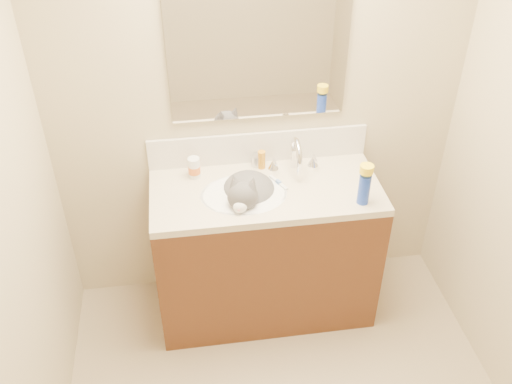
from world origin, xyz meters
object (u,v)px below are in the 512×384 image
object	(u,v)px
basin	(244,205)
pill_bottle	(194,168)
faucet	(295,158)
spray_can	(364,189)
silver_jar	(257,161)
amber_bottle	(262,160)
vanity_cabinet	(265,253)
cat	(248,195)

from	to	relation	value
basin	pill_bottle	distance (m)	0.33
faucet	pill_bottle	bearing A→B (deg)	177.32
faucet	spray_can	bearing A→B (deg)	-49.33
silver_jar	spray_can	size ratio (longest dim) A/B	0.41
basin	faucet	size ratio (longest dim) A/B	1.61
basin	amber_bottle	distance (m)	0.29
basin	silver_jar	world-z (taller)	silver_jar
basin	spray_can	world-z (taller)	spray_can
basin	spray_can	xyz separation A→B (m)	(0.58, -0.16, 0.15)
amber_bottle	vanity_cabinet	bearing A→B (deg)	-92.02
vanity_cabinet	silver_jar	world-z (taller)	silver_jar
silver_jar	amber_bottle	bearing A→B (deg)	-43.62
vanity_cabinet	spray_can	distance (m)	0.73
amber_bottle	spray_can	xyz separation A→B (m)	(0.45, -0.38, 0.03)
vanity_cabinet	spray_can	size ratio (longest dim) A/B	7.41
faucet	amber_bottle	size ratio (longest dim) A/B	2.72
pill_bottle	amber_bottle	distance (m)	0.37
vanity_cabinet	pill_bottle	bearing A→B (deg)	155.67
basin	cat	distance (m)	0.05
basin	silver_jar	size ratio (longest dim) A/B	6.72
pill_bottle	silver_jar	size ratio (longest dim) A/B	1.73
pill_bottle	spray_can	xyz separation A→B (m)	(0.82, -0.35, 0.02)
pill_bottle	vanity_cabinet	bearing A→B (deg)	-24.33
faucet	pill_bottle	world-z (taller)	faucet
spray_can	silver_jar	bearing A→B (deg)	139.50
amber_bottle	pill_bottle	bearing A→B (deg)	-174.71
basin	vanity_cabinet	bearing A→B (deg)	14.04
faucet	cat	xyz separation A→B (m)	(-0.27, -0.14, -0.11)
silver_jar	amber_bottle	size ratio (longest dim) A/B	0.65
basin	faucet	distance (m)	0.38
pill_bottle	basin	bearing A→B (deg)	-38.81
vanity_cabinet	faucet	size ratio (longest dim) A/B	4.29
faucet	cat	world-z (taller)	faucet
basin	spray_can	distance (m)	0.62
pill_bottle	cat	bearing A→B (deg)	-32.46
cat	silver_jar	bearing A→B (deg)	90.18
basin	cat	xyz separation A→B (m)	(0.03, 0.02, 0.04)
amber_bottle	silver_jar	bearing A→B (deg)	136.38
basin	pill_bottle	world-z (taller)	pill_bottle
silver_jar	spray_can	xyz separation A→B (m)	(0.47, -0.41, 0.05)
basin	faucet	bearing A→B (deg)	29.12
faucet	pill_bottle	distance (m)	0.54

